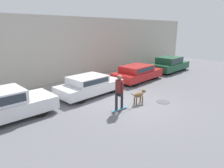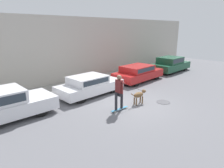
% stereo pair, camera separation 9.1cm
% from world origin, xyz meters
% --- Properties ---
extents(ground_plane, '(36.00, 36.00, 0.00)m').
position_xyz_m(ground_plane, '(0.00, 0.00, 0.00)').
color(ground_plane, slate).
extents(back_wall, '(32.00, 0.30, 4.59)m').
position_xyz_m(back_wall, '(0.00, 6.01, 2.29)').
color(back_wall, '#ADA89E').
rests_on(back_wall, ground_plane).
extents(sidewalk_curb, '(30.00, 2.21, 0.14)m').
position_xyz_m(sidewalk_curb, '(0.00, 4.74, 0.07)').
color(sidewalk_curb, gray).
rests_on(sidewalk_curb, ground_plane).
extents(parked_car_0, '(4.43, 1.96, 1.33)m').
position_xyz_m(parked_car_0, '(-5.25, 2.68, 0.64)').
color(parked_car_0, black).
rests_on(parked_car_0, ground_plane).
extents(parked_car_1, '(4.00, 1.75, 1.15)m').
position_xyz_m(parked_car_1, '(-0.46, 2.68, 0.57)').
color(parked_car_1, black).
rests_on(parked_car_1, ground_plane).
extents(parked_car_2, '(4.11, 1.90, 1.16)m').
position_xyz_m(parked_car_2, '(4.13, 2.68, 0.59)').
color(parked_car_2, black).
rests_on(parked_car_2, ground_plane).
extents(parked_car_3, '(4.09, 1.82, 1.31)m').
position_xyz_m(parked_car_3, '(8.87, 2.68, 0.63)').
color(parked_car_3, black).
rests_on(parked_car_3, ground_plane).
extents(dog, '(1.04, 0.36, 0.72)m').
position_xyz_m(dog, '(0.42, -0.28, 0.48)').
color(dog, brown).
rests_on(dog, ground_plane).
extents(skateboarder, '(2.19, 0.52, 1.75)m').
position_xyz_m(skateboarder, '(-0.97, -0.17, 1.02)').
color(skateboarder, beige).
rests_on(skateboarder, ground_plane).
extents(manhole_cover, '(0.71, 0.71, 0.01)m').
position_xyz_m(manhole_cover, '(1.52, -1.06, 0.01)').
color(manhole_cover, '#38383D').
rests_on(manhole_cover, ground_plane).
extents(fire_hydrant, '(0.18, 0.18, 0.73)m').
position_xyz_m(fire_hydrant, '(6.52, 3.39, 0.38)').
color(fire_hydrant, gold).
rests_on(fire_hydrant, ground_plane).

